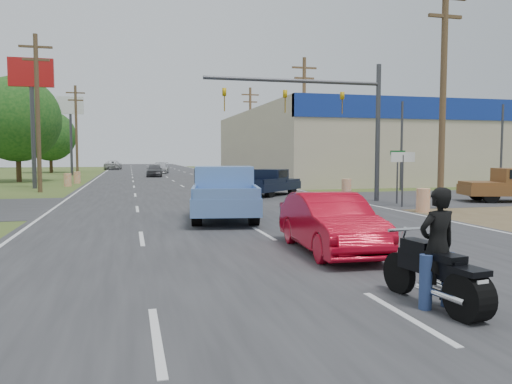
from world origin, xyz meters
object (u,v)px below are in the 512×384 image
object	(u,v)px
red_convertible	(330,223)
navy_pickup	(271,182)
blue_pickup	(224,192)
rider	(437,252)
distant_car_silver	(160,168)
distant_car_white	(113,165)
distant_car_grey	(154,170)
motorcycle	(440,277)

from	to	relation	value
red_convertible	navy_pickup	distance (m)	17.34
blue_pickup	navy_pickup	distance (m)	11.00
rider	distant_car_silver	size ratio (longest dim) A/B	0.36
red_convertible	navy_pickup	xyz separation A→B (m)	(3.35, 17.01, 0.07)
navy_pickup	distant_car_white	xyz separation A→B (m)	(-10.70, 56.99, -0.05)
navy_pickup	distant_car_grey	world-z (taller)	navy_pickup
blue_pickup	navy_pickup	bearing A→B (deg)	74.00
red_convertible	distant_car_grey	size ratio (longest dim) A/B	1.05
red_convertible	rider	distance (m)	4.61
red_convertible	blue_pickup	world-z (taller)	blue_pickup
distant_car_grey	motorcycle	bearing A→B (deg)	-83.31
red_convertible	distant_car_grey	bearing A→B (deg)	95.50
distant_car_silver	navy_pickup	bearing A→B (deg)	-74.57
motorcycle	navy_pickup	bearing A→B (deg)	73.43
distant_car_grey	distant_car_silver	xyz separation A→B (m)	(1.22, 9.93, 0.01)
motorcycle	navy_pickup	size ratio (longest dim) A/B	0.50
blue_pickup	motorcycle	bearing A→B (deg)	-75.09
motorcycle	rider	world-z (taller)	rider
distant_car_grey	distant_car_silver	bearing A→B (deg)	87.43
motorcycle	distant_car_white	xyz separation A→B (m)	(-7.20, 78.67, 0.22)
red_convertible	navy_pickup	size ratio (longest dim) A/B	0.95
red_convertible	navy_pickup	world-z (taller)	navy_pickup
red_convertible	distant_car_silver	distance (m)	54.55
distant_car_silver	motorcycle	bearing A→B (deg)	-80.30
rider	distant_car_grey	size ratio (longest dim) A/B	0.43
distant_car_silver	distant_car_white	world-z (taller)	distant_car_white
navy_pickup	rider	bearing A→B (deg)	-54.39
distant_car_grey	distant_car_white	distance (m)	29.86
distant_car_grey	distant_car_silver	distance (m)	10.01
distant_car_white	red_convertible	bearing A→B (deg)	100.93
rider	navy_pickup	xyz separation A→B (m)	(3.51, 21.61, -0.11)
rider	navy_pickup	size ratio (longest dim) A/B	0.39
red_convertible	rider	world-z (taller)	rider
distant_car_silver	distant_car_white	distance (m)	20.51
blue_pickup	navy_pickup	xyz separation A→B (m)	(4.68, 9.95, -0.21)
distant_car_grey	distant_car_white	bearing A→B (deg)	104.58
distant_car_grey	distant_car_silver	size ratio (longest dim) A/B	0.84
navy_pickup	distant_car_white	world-z (taller)	navy_pickup
rider	distant_car_white	size ratio (longest dim) A/B	0.34
rider	blue_pickup	xyz separation A→B (m)	(-1.17, 11.67, 0.10)
blue_pickup	distant_car_grey	distance (m)	37.55
rider	distant_car_silver	xyz separation A→B (m)	(-0.71, 59.14, -0.18)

